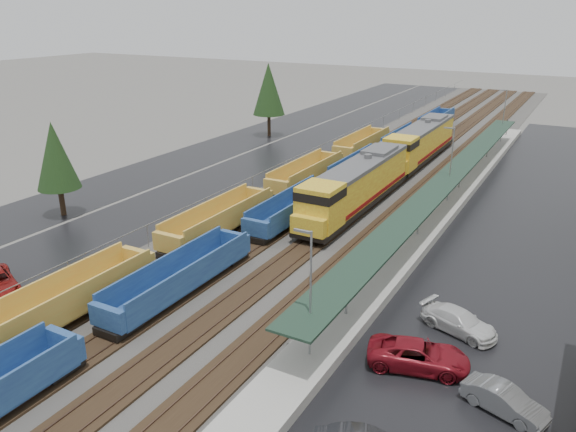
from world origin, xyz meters
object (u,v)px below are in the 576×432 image
(parked_car_east_c, at_px, (459,322))
(parked_car_east_e, at_px, (504,401))
(locomotive_trail, at_px, (420,143))
(well_string_yellow, at_px, (155,256))
(locomotive_lead, at_px, (355,186))
(parked_car_east_b, at_px, (418,355))
(well_string_blue, at_px, (294,209))

(parked_car_east_c, bearing_deg, parked_car_east_e, -130.99)
(locomotive_trail, xyz_separation_m, well_string_yellow, (-8.00, -40.40, -1.39))
(locomotive_lead, xyz_separation_m, parked_car_east_b, (12.82, -21.64, -1.84))
(locomotive_lead, xyz_separation_m, locomotive_trail, (0.00, 21.00, 0.00))
(well_string_yellow, bearing_deg, locomotive_lead, 67.59)
(parked_car_east_e, bearing_deg, well_string_yellow, 100.08)
(locomotive_lead, distance_m, parked_car_east_b, 25.22)
(locomotive_lead, relative_size, well_string_yellow, 0.23)
(parked_car_east_b, height_order, parked_car_east_c, parked_car_east_b)
(parked_car_east_b, height_order, parked_car_east_e, parked_car_east_b)
(well_string_blue, bearing_deg, parked_car_east_e, -40.23)
(parked_car_east_c, bearing_deg, locomotive_trail, 39.25)
(well_string_blue, distance_m, parked_car_east_e, 28.26)
(locomotive_lead, height_order, parked_car_east_e, locomotive_lead)
(well_string_yellow, distance_m, parked_car_east_e, 25.86)
(locomotive_trail, distance_m, parked_car_east_e, 47.60)
(well_string_blue, bearing_deg, parked_car_east_b, -44.77)
(locomotive_lead, bearing_deg, well_string_blue, -128.92)
(locomotive_trail, distance_m, well_string_blue, 26.30)
(well_string_blue, distance_m, parked_car_east_b, 23.70)
(parked_car_east_c, distance_m, parked_car_east_e, 7.31)
(well_string_yellow, height_order, parked_car_east_e, well_string_yellow)
(well_string_yellow, relative_size, parked_car_east_e, 23.22)
(well_string_yellow, bearing_deg, parked_car_east_c, 6.59)
(locomotive_lead, relative_size, parked_car_east_b, 3.96)
(parked_car_east_b, bearing_deg, well_string_yellow, 69.84)
(locomotive_trail, bearing_deg, parked_car_east_c, -69.82)
(well_string_yellow, bearing_deg, locomotive_trail, 78.80)
(well_string_yellow, xyz_separation_m, parked_car_east_e, (25.57, -3.80, -0.54))
(locomotive_trail, height_order, parked_car_east_c, locomotive_trail)
(locomotive_trail, relative_size, parked_car_east_b, 3.96)
(locomotive_lead, relative_size, well_string_blue, 0.20)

